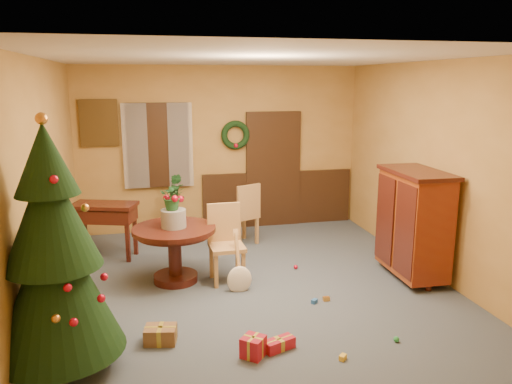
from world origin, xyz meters
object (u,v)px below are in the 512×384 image
object	(u,v)px
dining_table	(175,244)
sideboard	(414,221)
chair_near	(226,240)
christmas_tree	(54,255)
writing_desk	(105,217)

from	to	relation	value
dining_table	sideboard	distance (m)	3.21
chair_near	christmas_tree	size ratio (longest dim) A/B	0.44
dining_table	sideboard	world-z (taller)	sideboard
dining_table	writing_desk	bearing A→B (deg)	129.26
dining_table	sideboard	size ratio (longest dim) A/B	0.74
dining_table	christmas_tree	world-z (taller)	christmas_tree
dining_table	christmas_tree	xyz separation A→B (m)	(-1.15, -1.91, 0.60)
christmas_tree	sideboard	size ratio (longest dim) A/B	1.60
christmas_tree	writing_desk	distance (m)	3.13
chair_near	sideboard	distance (m)	2.53
chair_near	sideboard	xyz separation A→B (m)	(2.48, -0.49, 0.24)
dining_table	christmas_tree	bearing A→B (deg)	-121.13
dining_table	writing_desk	size ratio (longest dim) A/B	1.05
sideboard	writing_desk	bearing A→B (deg)	157.10
writing_desk	sideboard	distance (m)	4.47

